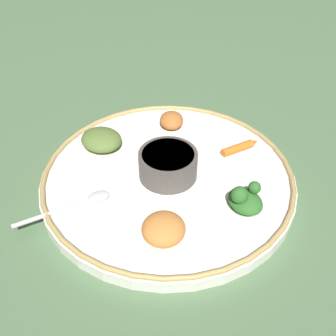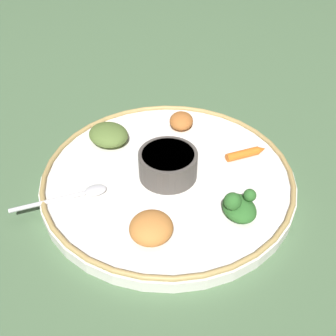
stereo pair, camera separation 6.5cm
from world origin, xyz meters
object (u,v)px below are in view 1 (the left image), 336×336
greens_pile (245,199)px  carrot_near_spoon (240,147)px  spoon (79,204)px  center_bowl (168,164)px

greens_pile → carrot_near_spoon: (0.13, 0.04, -0.01)m
spoon → center_bowl: bearing=-38.5°
spoon → greens_pile: (0.10, -0.23, 0.01)m
center_bowl → carrot_near_spoon: center_bowl is taller
greens_pile → center_bowl: bearing=81.0°
greens_pile → carrot_near_spoon: 0.14m
center_bowl → greens_pile: 0.13m
center_bowl → greens_pile: greens_pile is taller
spoon → greens_pile: greens_pile is taller
center_bowl → greens_pile: size_ratio=1.28×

